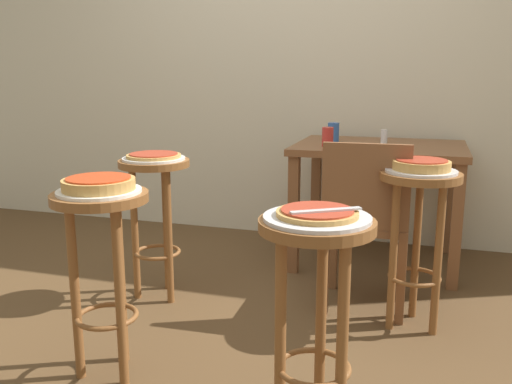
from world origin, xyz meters
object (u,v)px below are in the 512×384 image
Objects in this scene: pizza_foreground at (317,213)px; serving_plate_middle at (99,191)px; stool_middle at (103,245)px; cup_far_edge at (333,132)px; wooden_chair at (366,219)px; condiment_shaker at (384,137)px; serving_plate_foreground at (317,218)px; pizza_server_knife at (326,210)px; serving_plate_leftside at (154,159)px; stool_leftside at (155,199)px; serving_plate_rear at (421,171)px; pizza_leftside at (154,155)px; pizza_rear at (421,165)px; stool_rear at (418,217)px; dining_table at (379,163)px; pizza_middle at (99,184)px; stool_foreground at (316,283)px; cup_near_edge at (328,137)px.

pizza_foreground is 0.85m from serving_plate_middle.
cup_far_edge is (0.57, 1.71, 0.27)m from stool_middle.
cup_far_edge is at bearing 110.67° from wooden_chair.
condiment_shaker reaches higher than pizza_foreground.
serving_plate_foreground is 0.05m from pizza_server_knife.
pizza_foreground is at bearing -9.07° from serving_plate_middle.
serving_plate_leftside is 1.38m from pizza_server_knife.
serving_plate_leftside is at bearing 135.00° from stool_leftside.
pizza_server_knife is at bearing -105.06° from serving_plate_rear.
wooden_chair reaches higher than pizza_foreground.
wooden_chair is at bearing 87.73° from pizza_foreground.
pizza_leftside is 1.29m from pizza_rear.
stool_rear is (0.28, 0.92, -0.22)m from pizza_foreground.
wooden_chair is 3.86× the size of pizza_server_knife.
pizza_foreground is at bearing -91.55° from condiment_shaker.
serving_plate_middle is 0.42× the size of stool_rear.
stool_rear is 0.86× the size of wooden_chair.
dining_table is at bearing 90.76° from wooden_chair.
pizza_leftside is 0.32× the size of wooden_chair.
stool_leftside is 6.22× the size of cup_far_edge.
dining_table is (0.87, 1.65, -0.14)m from pizza_middle.
pizza_leftside is (-0.17, 0.76, -0.01)m from pizza_middle.
serving_plate_foreground is 1.20× the size of pizza_leftside.
pizza_foreground is at bearing -81.90° from cup_far_edge.
pizza_foreground is (0.00, 0.00, 0.02)m from serving_plate_foreground.
cup_far_edge is at bearing 98.10° from stool_foreground.
condiment_shaker is (1.06, 0.94, 0.03)m from pizza_leftside.
wooden_chair is (1.05, 0.15, -0.27)m from serving_plate_leftside.
stool_rear is 2.35× the size of serving_plate_rear.
wooden_chair is at bearing 56.65° from pizza_server_knife.
serving_plate_leftside is at bearing -178.61° from serving_plate_rear.
pizza_server_knife is (1.04, -0.91, 0.03)m from serving_plate_leftside.
stool_foreground is 0.88m from pizza_middle.
pizza_rear reaches higher than serving_plate_middle.
pizza_leftside is at bearing 102.87° from serving_plate_middle.
serving_plate_middle is 1.38m from stool_rear.
cup_far_edge is (0.57, 1.71, 0.06)m from serving_plate_middle.
pizza_foreground is 0.34× the size of stool_rear.
pizza_middle is at bearing 137.21° from pizza_server_knife.
serving_plate_leftside is at bearing 138.63° from pizza_foreground.
pizza_middle reaches higher than stool_middle.
condiment_shaker is at bearing 62.34° from serving_plate_middle.
pizza_server_knife is (-0.25, -0.94, 0.00)m from pizza_rear.
wooden_chair is (0.04, 1.04, -0.06)m from stool_foreground.
pizza_leftside is at bearing -139.35° from dining_table.
pizza_foreground reaches higher than dining_table.
serving_plate_rear is at bearing 35.09° from serving_plate_middle.
stool_middle is 3.32× the size of pizza_server_knife.
wooden_chair is (0.30, -0.56, -0.33)m from cup_near_edge.
pizza_foreground is 0.25× the size of dining_table.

